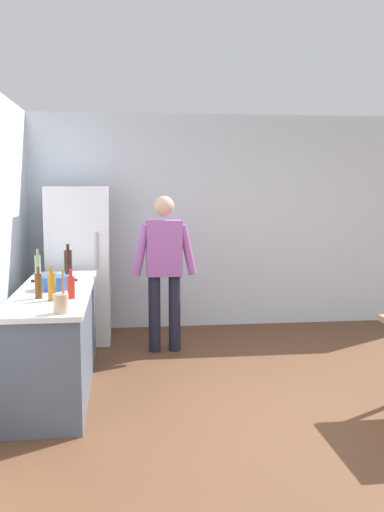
# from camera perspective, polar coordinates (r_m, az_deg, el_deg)

# --- Properties ---
(ground_plane) EXTENTS (14.00, 14.00, 0.00)m
(ground_plane) POSITION_cam_1_polar(r_m,az_deg,el_deg) (4.84, 10.68, -15.06)
(ground_plane) COLOR brown
(wall_back) EXTENTS (6.40, 0.12, 2.70)m
(wall_back) POSITION_cam_1_polar(r_m,az_deg,el_deg) (7.41, 3.91, 3.47)
(wall_back) COLOR silver
(wall_back) RESTS_ON ground_plane
(kitchen_counter) EXTENTS (0.64, 2.20, 0.90)m
(kitchen_counter) POSITION_cam_1_polar(r_m,az_deg,el_deg) (5.28, -13.46, -8.06)
(kitchen_counter) COLOR #4C5666
(kitchen_counter) RESTS_ON ground_plane
(refrigerator) EXTENTS (0.70, 0.67, 1.80)m
(refrigerator) POSITION_cam_1_polar(r_m,az_deg,el_deg) (6.74, -11.20, -0.84)
(refrigerator) COLOR white
(refrigerator) RESTS_ON ground_plane
(person) EXTENTS (0.70, 0.22, 1.70)m
(person) POSITION_cam_1_polar(r_m,az_deg,el_deg) (6.18, -2.78, -0.69)
(person) COLOR #1E1E2D
(person) RESTS_ON ground_plane
(cooking_pot) EXTENTS (0.40, 0.28, 0.12)m
(cooking_pot) POSITION_cam_1_polar(r_m,az_deg,el_deg) (5.17, -13.57, -2.61)
(cooking_pot) COLOR #285193
(cooking_pot) RESTS_ON kitchen_counter
(utensil_jar) EXTENTS (0.11, 0.11, 0.32)m
(utensil_jar) POSITION_cam_1_polar(r_m,az_deg,el_deg) (4.21, -12.93, -4.53)
(utensil_jar) COLOR tan
(utensil_jar) RESTS_ON kitchen_counter
(bottle_sauce_red) EXTENTS (0.06, 0.06, 0.24)m
(bottle_sauce_red) POSITION_cam_1_polar(r_m,az_deg,el_deg) (4.72, -11.96, -3.03)
(bottle_sauce_red) COLOR #B22319
(bottle_sauce_red) RESTS_ON kitchen_counter
(bottle_oil_amber) EXTENTS (0.06, 0.06, 0.28)m
(bottle_oil_amber) POSITION_cam_1_polar(r_m,az_deg,el_deg) (4.68, -13.81, -2.93)
(bottle_oil_amber) COLOR #996619
(bottle_oil_amber) RESTS_ON kitchen_counter
(bottle_wine_dark) EXTENTS (0.08, 0.08, 0.34)m
(bottle_wine_dark) POSITION_cam_1_polar(r_m,az_deg,el_deg) (5.76, -12.25, -0.75)
(bottle_wine_dark) COLOR black
(bottle_wine_dark) RESTS_ON kitchen_counter
(bottle_beer_brown) EXTENTS (0.06, 0.06, 0.26)m
(bottle_beer_brown) POSITION_cam_1_polar(r_m,az_deg,el_deg) (4.79, -15.06, -2.86)
(bottle_beer_brown) COLOR #5B3314
(bottle_beer_brown) RESTS_ON kitchen_counter
(bottle_vinegar_tall) EXTENTS (0.06, 0.06, 0.32)m
(bottle_vinegar_tall) POSITION_cam_1_polar(r_m,az_deg,el_deg) (5.56, -15.13, -1.20)
(bottle_vinegar_tall) COLOR gray
(bottle_vinegar_tall) RESTS_ON kitchen_counter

